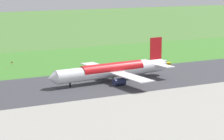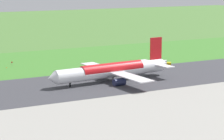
% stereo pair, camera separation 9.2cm
% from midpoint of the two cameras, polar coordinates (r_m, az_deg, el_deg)
% --- Properties ---
extents(ground_plane, '(800.00, 800.00, 0.00)m').
position_cam_midpoint_polar(ground_plane, '(175.19, -4.13, -1.86)').
color(ground_plane, '#477233').
extents(runway_asphalt, '(600.00, 41.75, 0.06)m').
position_cam_midpoint_polar(runway_asphalt, '(175.18, -4.13, -1.85)').
color(runway_asphalt, '#38383D').
rests_on(runway_asphalt, ground).
extents(apron_concrete, '(440.00, 110.00, 0.05)m').
position_cam_midpoint_polar(apron_concrete, '(125.54, 6.48, -7.16)').
color(apron_concrete, gray).
rests_on(apron_concrete, ground).
extents(grass_verge_foreground, '(600.00, 80.00, 0.04)m').
position_cam_midpoint_polar(grass_verge_foreground, '(219.62, -9.10, 0.69)').
color(grass_verge_foreground, '#3C782B').
rests_on(grass_verge_foreground, ground).
extents(airliner_main, '(54.15, 44.35, 15.88)m').
position_cam_midpoint_polar(airliner_main, '(180.39, 0.12, -0.03)').
color(airliner_main, white).
rests_on(airliner_main, ground).
extents(service_truck_baggage, '(6.13, 4.91, 2.65)m').
position_cam_midpoint_polar(service_truck_baggage, '(213.86, 6.38, 0.86)').
color(service_truck_baggage, gold).
rests_on(service_truck_baggage, ground).
extents(no_stopping_sign, '(0.60, 0.10, 2.29)m').
position_cam_midpoint_polar(no_stopping_sign, '(216.12, -12.13, 0.78)').
color(no_stopping_sign, slate).
rests_on(no_stopping_sign, ground).
extents(traffic_cone_orange, '(0.40, 0.40, 0.55)m').
position_cam_midpoint_polar(traffic_cone_orange, '(213.22, -12.78, 0.31)').
color(traffic_cone_orange, orange).
rests_on(traffic_cone_orange, ground).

